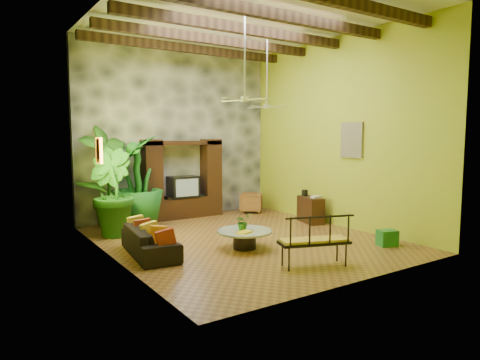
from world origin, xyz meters
TOP-DOWN VIEW (x-y plane):
  - ground at (0.00, 0.00)m, footprint 7.00×7.00m
  - ceiling at (0.00, 0.00)m, footprint 6.00×7.00m
  - back_wall at (0.00, 3.50)m, footprint 6.00×0.02m
  - left_wall at (-3.00, 0.00)m, footprint 0.02×7.00m
  - right_wall at (3.00, 0.00)m, footprint 0.02×7.00m
  - stone_accent_wall at (0.00, 3.44)m, footprint 5.98×0.10m
  - ceiling_beams at (0.00, 0.00)m, footprint 5.95×5.36m
  - entertainment_center at (0.00, 3.14)m, footprint 2.40×0.55m
  - ceiling_fan_front at (-0.20, -0.40)m, footprint 1.28×1.28m
  - ceiling_fan_back at (1.60, 1.20)m, footprint 1.28×1.28m
  - wall_art_mask at (-2.96, 1.00)m, footprint 0.06×0.32m
  - wall_art_painting at (2.96, -0.60)m, footprint 0.06×0.70m
  - sofa at (-2.30, -0.08)m, footprint 0.97×2.02m
  - wicker_armchair at (2.18, 2.78)m, footprint 0.95×0.94m
  - tall_plant_a at (-2.26, 2.93)m, footprint 1.67×1.40m
  - tall_plant_b at (-2.43, 2.03)m, footprint 1.30×1.43m
  - tall_plant_c at (-1.53, 2.74)m, footprint 1.70×1.70m
  - coffee_table at (-0.43, -0.74)m, footprint 1.17×1.17m
  - centerpiece_plant at (-0.45, -0.69)m, footprint 0.39×0.36m
  - yellow_tray at (-0.57, -0.95)m, footprint 0.36×0.31m
  - iron_bench at (-0.04, -2.54)m, footprint 1.39×0.90m
  - side_console at (2.65, 0.55)m, footprint 0.61×0.96m
  - green_bin at (2.33, -2.26)m, footprint 0.47×0.41m

SIDE VIEW (x-z plane):
  - ground at x=0.00m, z-range 0.00..0.00m
  - green_bin at x=2.33m, z-range 0.00..0.35m
  - coffee_table at x=-0.43m, z-range 0.06..0.46m
  - sofa at x=-2.30m, z-range 0.00..0.57m
  - wicker_armchair at x=2.18m, z-range 0.00..0.62m
  - side_console at x=2.65m, z-range 0.00..0.71m
  - yellow_tray at x=-0.57m, z-range 0.40..0.43m
  - iron_bench at x=-0.04m, z-range 0.27..0.83m
  - centerpiece_plant at x=-0.45m, z-range 0.40..0.77m
  - entertainment_center at x=0.00m, z-range -0.18..2.12m
  - tall_plant_b at x=-2.43m, z-range 0.00..2.12m
  - tall_plant_c at x=-1.53m, z-range 0.00..2.41m
  - tall_plant_a at x=-2.26m, z-range 0.00..2.69m
  - wall_art_mask at x=-2.96m, z-range 1.83..2.38m
  - wall_art_painting at x=2.96m, z-range 1.85..2.75m
  - back_wall at x=0.00m, z-range 0.00..5.00m
  - left_wall at x=-3.00m, z-range 0.00..5.00m
  - right_wall at x=3.00m, z-range 0.00..5.00m
  - stone_accent_wall at x=0.00m, z-range 0.01..4.99m
  - ceiling_fan_front at x=-0.20m, z-range 2.47..4.33m
  - ceiling_fan_back at x=1.60m, z-range 2.47..4.33m
  - ceiling_beams at x=0.00m, z-range 4.67..4.89m
  - ceiling at x=0.00m, z-range 4.99..5.01m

